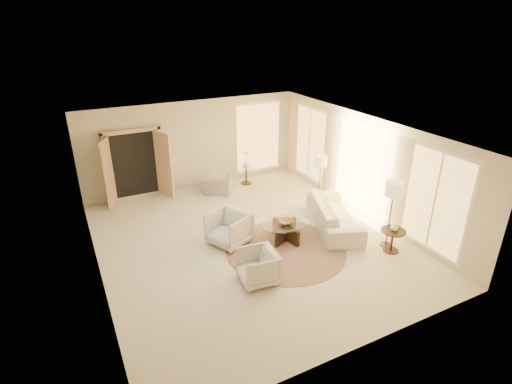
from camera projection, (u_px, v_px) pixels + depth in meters
name	position (u px, v px, depth m)	size (l,w,h in m)	color
room	(249.00, 190.00, 9.42)	(7.04, 8.04, 2.83)	beige
windows_right	(360.00, 167.00, 10.95)	(0.10, 6.40, 2.40)	#FFC766
window_back_corner	(259.00, 138.00, 13.61)	(1.70, 0.10, 2.40)	#FFC766
curtains_right	(338.00, 160.00, 11.68)	(0.06, 5.20, 2.60)	beige
french_doors	(135.00, 166.00, 11.88)	(1.95, 0.66, 2.16)	tan
area_rug	(286.00, 250.00, 9.59)	(2.89, 2.89, 0.01)	#4A3126
sofa	(334.00, 214.00, 10.53)	(2.45, 0.96, 0.72)	beige
armchair_left	(229.00, 227.00, 9.71)	(0.88, 0.82, 0.90)	beige
armchair_right	(257.00, 265.00, 8.32)	(0.76, 0.71, 0.79)	beige
accent_chair	(217.00, 182.00, 12.54)	(0.86, 0.56, 0.75)	#9A948E
coffee_table	(286.00, 229.00, 9.93)	(1.66, 1.66, 0.46)	black
end_table	(393.00, 237.00, 9.42)	(0.59, 0.59, 0.55)	black
side_table	(246.00, 174.00, 13.27)	(0.47, 0.47, 0.55)	black
floor_lamp_near	(321.00, 163.00, 11.52)	(0.36, 0.36, 1.48)	black
floor_lamp_far	(394.00, 192.00, 9.21)	(0.41, 0.41, 1.69)	black
bowl	(286.00, 222.00, 9.84)	(0.36, 0.36, 0.09)	brown
end_vase	(394.00, 227.00, 9.31)	(0.18, 0.18, 0.18)	white
side_vase	(246.00, 165.00, 13.13)	(0.23, 0.23, 0.24)	white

